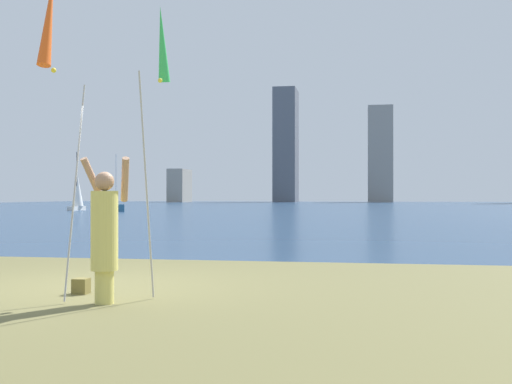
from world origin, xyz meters
name	(u,v)px	position (x,y,z in m)	size (l,w,h in m)	color
ground	(320,210)	(0.00, 50.95, -0.06)	(120.00, 138.00, 0.12)	brown
person	(105,231)	(0.86, -1.38, 0.89)	(0.66, 0.49, 1.81)	#D8CC66
kite_flag_left	(50,28)	(0.39, -1.84, 3.29)	(0.16, 1.16, 3.96)	#B2B2B7
kite_flag_right	(161,53)	(1.34, -0.63, 3.24)	(0.16, 1.06, 3.84)	#B2B2B7
bag	(81,286)	(0.24, -0.71, 0.10)	(0.20, 0.19, 0.21)	olive
sailboat_1	(116,207)	(-15.90, 39.72, 0.34)	(1.96, 2.17, 4.72)	#2D6084
sailboat_4	(77,193)	(-20.55, 42.37, 1.50)	(1.10, 2.07, 5.09)	silver
skyline_tower_0	(180,186)	(-30.58, 106.70, 3.15)	(3.08, 6.78, 6.29)	gray
skyline_tower_1	(286,146)	(-10.53, 110.69, 10.87)	(4.26, 7.30, 21.73)	#565B66
skyline_tower_2	(380,154)	(7.33, 111.06, 9.01)	(4.57, 5.37, 18.03)	gray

